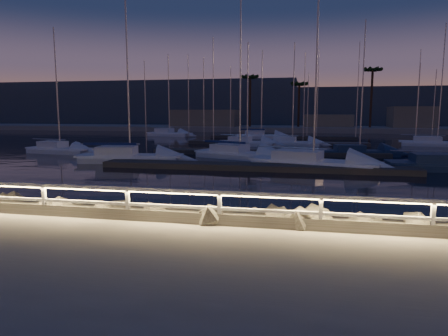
{
  "coord_description": "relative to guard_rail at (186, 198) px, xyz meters",
  "views": [
    {
      "loc": [
        3.5,
        -11.59,
        3.41
      ],
      "look_at": [
        0.32,
        4.0,
        1.18
      ],
      "focal_mm": 32.0,
      "sensor_mm": 36.0,
      "label": 1
    }
  ],
  "objects": [
    {
      "name": "sailboat_n",
      "position": [
        -3.29,
        49.63,
        -0.93
      ],
      "size": [
        7.86,
        2.57,
        13.26
      ],
      "rotation": [
        0.0,
        0.0,
        -0.02
      ],
      "color": "white",
      "rests_on": "ground"
    },
    {
      "name": "sailboat_k",
      "position": [
        1.85,
        37.24,
        -0.98
      ],
      "size": [
        7.39,
        3.08,
        12.17
      ],
      "rotation": [
        0.0,
        0.0,
        -0.13
      ],
      "color": "white",
      "rests_on": "ground"
    },
    {
      "name": "distant_hills",
      "position": [
        -22.06,
        133.69,
        3.96
      ],
      "size": [
        230.0,
        37.5,
        18.0
      ],
      "color": "#394658",
      "rests_on": "ground"
    },
    {
      "name": "floating_docks",
      "position": [
        0.07,
        32.5,
        -1.17
      ],
      "size": [
        22.0,
        36.0,
        0.4
      ],
      "color": "#4F4941",
      "rests_on": "ground"
    },
    {
      "name": "palm_left",
      "position": [
        -7.93,
        72.0,
        9.36
      ],
      "size": [
        3.0,
        3.0,
        11.2
      ],
      "color": "#432E1F",
      "rests_on": "ground"
    },
    {
      "name": "sailboat_m",
      "position": [
        -19.01,
        52.31,
        -0.9
      ],
      "size": [
        8.19,
        3.96,
        13.53
      ],
      "rotation": [
        0.0,
        0.0,
        -0.22
      ],
      "color": "white",
      "rests_on": "ground"
    },
    {
      "name": "ground",
      "position": [
        0.07,
        0.0,
        -0.77
      ],
      "size": [
        400.0,
        400.0,
        0.0
      ],
      "primitive_type": "plane",
      "color": "#9F9A8F",
      "rests_on": "ground"
    },
    {
      "name": "harbor_water",
      "position": [
        0.07,
        31.22,
        -1.74
      ],
      "size": [
        400.0,
        440.0,
        0.6
      ],
      "color": "black",
      "rests_on": "ground"
    },
    {
      "name": "palm_right",
      "position": [
        16.07,
        72.0,
        10.26
      ],
      "size": [
        3.0,
        3.0,
        12.2
      ],
      "color": "#432E1F",
      "rests_on": "ground"
    },
    {
      "name": "sailboat_d",
      "position": [
        3.95,
        17.83,
        -0.93
      ],
      "size": [
        9.61,
        5.31,
        15.68
      ],
      "rotation": [
        0.0,
        0.0,
        -0.31
      ],
      "color": "white",
      "rests_on": "ground"
    },
    {
      "name": "sailboat_g",
      "position": [
        8.31,
        26.74,
        -0.98
      ],
      "size": [
        7.43,
        3.29,
        12.2
      ],
      "rotation": [
        0.0,
        0.0,
        0.17
      ],
      "color": "navy",
      "rests_on": "ground"
    },
    {
      "name": "sailboat_f",
      "position": [
        -10.48,
        18.23,
        -0.91
      ],
      "size": [
        8.66,
        3.86,
        14.27
      ],
      "rotation": [
        0.0,
        0.0,
        0.17
      ],
      "color": "white",
      "rests_on": "ground"
    },
    {
      "name": "sailboat_c",
      "position": [
        -2.19,
        22.66,
        -0.93
      ],
      "size": [
        8.65,
        5.52,
        14.32
      ],
      "rotation": [
        0.0,
        0.0,
        -0.41
      ],
      "color": "white",
      "rests_on": "ground"
    },
    {
      "name": "palm_center",
      "position": [
        2.07,
        73.0,
        8.01
      ],
      "size": [
        3.0,
        3.0,
        9.7
      ],
      "color": "#432E1F",
      "rests_on": "ground"
    },
    {
      "name": "sailboat_j",
      "position": [
        -3.45,
        35.9,
        -0.96
      ],
      "size": [
        7.4,
        3.29,
        12.2
      ],
      "rotation": [
        0.0,
        0.0,
        -0.17
      ],
      "color": "white",
      "rests_on": "ground"
    },
    {
      "name": "guard_rail",
      "position": [
        0.0,
        0.0,
        0.0
      ],
      "size": [
        44.11,
        0.12,
        1.06
      ],
      "color": "silver",
      "rests_on": "ground"
    },
    {
      "name": "far_shore",
      "position": [
        -0.06,
        74.05,
        -0.48
      ],
      "size": [
        160.0,
        14.0,
        5.2
      ],
      "color": "#9F9A8F",
      "rests_on": "ground"
    },
    {
      "name": "sailboat_e",
      "position": [
        -20.12,
        23.37,
        -0.94
      ],
      "size": [
        7.26,
        3.12,
        12.05
      ],
      "rotation": [
        0.0,
        0.0,
        -0.15
      ],
      "color": "white",
      "rests_on": "ground"
    },
    {
      "name": "sailboat_l",
      "position": [
        18.75,
        39.89,
        -0.95
      ],
      "size": [
        8.72,
        4.06,
        14.23
      ],
      "rotation": [
        0.0,
        0.0,
        -0.19
      ],
      "color": "white",
      "rests_on": "ground"
    }
  ]
}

